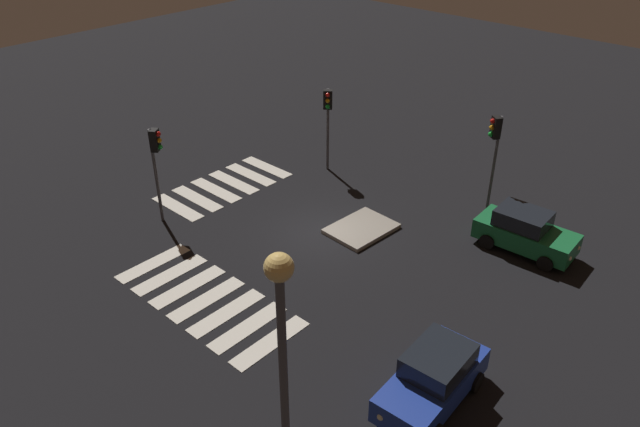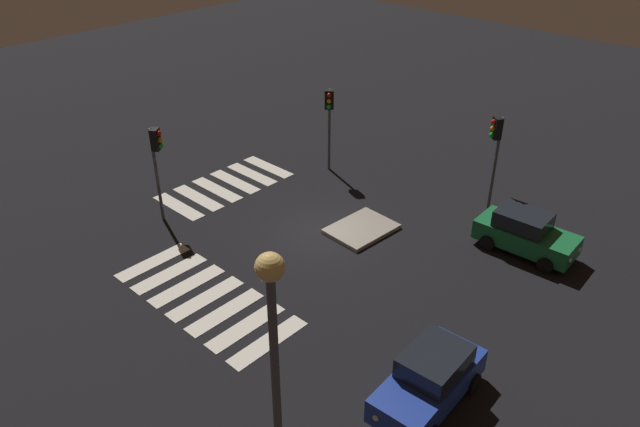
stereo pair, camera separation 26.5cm
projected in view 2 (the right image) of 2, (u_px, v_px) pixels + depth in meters
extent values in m
plane|color=black|center=(320.00, 233.00, 26.87)|extent=(80.00, 80.00, 0.00)
cube|color=gray|center=(361.00, 229.00, 27.00)|extent=(3.01, 2.34, 0.18)
cube|color=#196B38|center=(526.00, 237.00, 25.30)|extent=(1.95, 4.13, 0.83)
cube|color=black|center=(523.00, 220.00, 25.06)|extent=(1.69, 2.15, 0.67)
cylinder|color=black|center=(562.00, 247.00, 25.36)|extent=(0.27, 0.66, 0.65)
cylinder|color=black|center=(545.00, 265.00, 24.24)|extent=(0.27, 0.66, 0.65)
cylinder|color=black|center=(505.00, 226.00, 26.75)|extent=(0.27, 0.66, 0.65)
cylinder|color=black|center=(487.00, 242.00, 25.63)|extent=(0.27, 0.66, 0.65)
sphere|color=#F2EABF|center=(578.00, 249.00, 24.52)|extent=(0.22, 0.22, 0.22)
sphere|color=#F2EABF|center=(569.00, 260.00, 23.89)|extent=(0.22, 0.22, 0.22)
cube|color=#1E389E|center=(428.00, 385.00, 18.29)|extent=(4.18, 1.99, 0.84)
cube|color=black|center=(435.00, 361.00, 18.07)|extent=(2.18, 1.72, 0.68)
cylinder|color=black|center=(380.00, 404.00, 18.12)|extent=(0.67, 0.28, 0.66)
cylinder|color=black|center=(473.00, 383.00, 18.85)|extent=(0.67, 0.28, 0.66)
cylinder|color=black|center=(425.00, 358.00, 19.79)|extent=(0.67, 0.28, 0.66)
sphere|color=#F2EABF|center=(376.00, 417.00, 17.23)|extent=(0.22, 0.22, 0.22)
cylinder|color=#47474C|center=(157.00, 176.00, 26.77)|extent=(0.14, 0.14, 4.43)
cube|color=black|center=(155.00, 139.00, 25.86)|extent=(0.54, 0.51, 0.96)
sphere|color=red|center=(159.00, 133.00, 25.68)|extent=(0.22, 0.22, 0.22)
sphere|color=orange|center=(160.00, 140.00, 25.83)|extent=(0.22, 0.22, 0.22)
sphere|color=green|center=(161.00, 146.00, 25.99)|extent=(0.22, 0.22, 0.22)
cylinder|color=#47474C|center=(494.00, 168.00, 27.09)|extent=(0.14, 0.14, 4.75)
cube|color=black|center=(497.00, 128.00, 26.09)|extent=(0.51, 0.54, 0.96)
sphere|color=red|center=(494.00, 122.00, 25.90)|extent=(0.22, 0.22, 0.22)
sphere|color=orange|center=(493.00, 128.00, 26.06)|extent=(0.22, 0.22, 0.22)
sphere|color=green|center=(492.00, 135.00, 26.21)|extent=(0.22, 0.22, 0.22)
cylinder|color=#47474C|center=(329.00, 130.00, 31.20)|extent=(0.14, 0.14, 4.38)
cube|color=black|center=(329.00, 99.00, 30.17)|extent=(0.53, 0.54, 0.96)
sphere|color=red|center=(329.00, 95.00, 29.85)|extent=(0.22, 0.22, 0.22)
sphere|color=orange|center=(329.00, 101.00, 30.00)|extent=(0.22, 0.22, 0.22)
sphere|color=green|center=(329.00, 107.00, 30.16)|extent=(0.22, 0.22, 0.22)
cylinder|color=#47474C|center=(278.00, 427.00, 12.93)|extent=(0.18, 0.18, 7.91)
sphere|color=#F9D172|center=(270.00, 267.00, 10.83)|extent=(0.56, 0.56, 0.56)
cube|color=silver|center=(268.00, 167.00, 32.47)|extent=(0.70, 3.20, 0.02)
cube|color=silver|center=(252.00, 174.00, 31.75)|extent=(0.70, 3.20, 0.02)
cube|color=silver|center=(235.00, 182.00, 31.03)|extent=(0.70, 3.20, 0.02)
cube|color=silver|center=(217.00, 190.00, 30.31)|extent=(0.70, 3.20, 0.02)
cube|color=silver|center=(198.00, 198.00, 29.58)|extent=(0.70, 3.20, 0.02)
cube|color=silver|center=(178.00, 206.00, 28.86)|extent=(0.70, 3.20, 0.02)
cube|color=silver|center=(153.00, 262.00, 24.95)|extent=(3.20, 0.70, 0.02)
cube|color=silver|center=(170.00, 274.00, 24.27)|extent=(3.20, 0.70, 0.02)
cube|color=silver|center=(187.00, 286.00, 23.60)|extent=(3.20, 0.70, 0.02)
cube|color=silver|center=(205.00, 298.00, 22.92)|extent=(3.20, 0.70, 0.02)
cube|color=silver|center=(225.00, 312.00, 22.24)|extent=(3.20, 0.70, 0.02)
cube|color=silver|center=(246.00, 327.00, 21.56)|extent=(3.20, 0.70, 0.02)
cube|color=silver|center=(268.00, 342.00, 20.89)|extent=(3.20, 0.70, 0.02)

